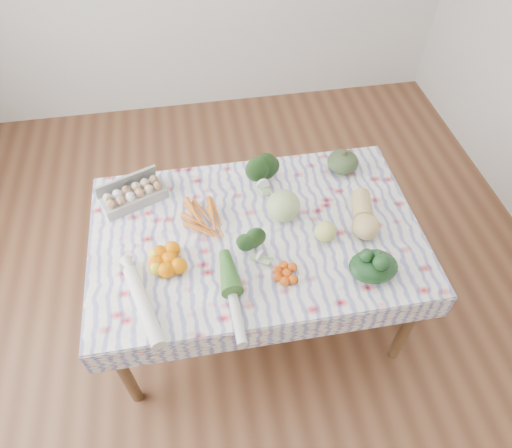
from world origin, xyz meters
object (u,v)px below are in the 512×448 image
object	(u,v)px
kabocha_squash	(343,162)
grapefruit	(325,232)
cabbage	(284,206)
butternut_squash	(364,214)
egg_carton	(134,196)
dining_table	(256,242)

from	to	relation	value
kabocha_squash	grapefruit	xyz separation A→B (m)	(-0.23, -0.47, -0.00)
cabbage	butternut_squash	distance (m)	0.41
egg_carton	cabbage	world-z (taller)	cabbage
cabbage	grapefruit	bearing A→B (deg)	-45.10
butternut_squash	cabbage	bearing A→B (deg)	177.05
kabocha_squash	butternut_squash	size ratio (longest dim) A/B	0.60
butternut_squash	dining_table	bearing A→B (deg)	-171.29
dining_table	grapefruit	distance (m)	0.37
grapefruit	dining_table	bearing A→B (deg)	162.81
kabocha_squash	grapefruit	world-z (taller)	kabocha_squash
grapefruit	kabocha_squash	bearing A→B (deg)	63.89
egg_carton	butternut_squash	world-z (taller)	butternut_squash
cabbage	butternut_squash	size ratio (longest dim) A/B	0.58
dining_table	egg_carton	xyz separation A→B (m)	(-0.60, 0.31, 0.13)
cabbage	butternut_squash	bearing A→B (deg)	-15.07
kabocha_squash	cabbage	distance (m)	0.50
kabocha_squash	cabbage	bearing A→B (deg)	-143.89
kabocha_squash	butternut_squash	bearing A→B (deg)	-91.69
grapefruit	cabbage	bearing A→B (deg)	134.90
dining_table	cabbage	xyz separation A→B (m)	(0.15, 0.07, 0.17)
egg_carton	butternut_squash	xyz separation A→B (m)	(1.14, -0.34, 0.02)
grapefruit	egg_carton	bearing A→B (deg)	156.12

